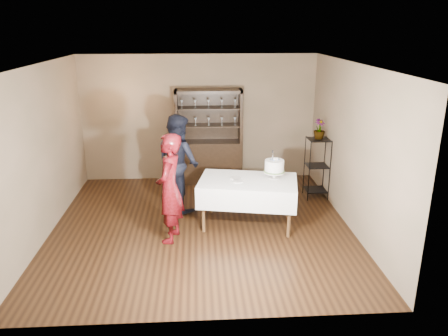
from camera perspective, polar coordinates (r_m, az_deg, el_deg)
The scene contains 14 objects.
floor at distance 7.53m, azimuth -2.93°, elevation -7.58°, with size 5.00×5.00×0.00m, color black.
ceiling at distance 6.80m, azimuth -3.31°, elevation 13.36°, with size 5.00×5.00×0.00m, color silver.
back_wall at distance 9.47m, azimuth -3.27°, elevation 6.50°, with size 5.00×0.02×2.70m, color brown.
wall_left at distance 7.46m, azimuth -22.69°, elevation 1.85°, with size 0.02×5.00×2.70m, color brown.
wall_right at distance 7.49m, azimuth 16.41°, elevation 2.59°, with size 0.02×5.00×2.70m, color brown.
china_hutch at distance 9.40m, azimuth -1.97°, elevation 2.12°, with size 1.40×0.48×2.00m.
plant_etagere at distance 8.71m, azimuth 12.05°, elevation 0.31°, with size 0.42×0.42×1.20m.
cake_table at distance 7.36m, azimuth 3.14°, elevation -2.97°, with size 1.77×1.29×0.81m.
woman at distance 6.79m, azimuth -7.13°, elevation -2.66°, with size 0.63×0.42×1.74m, color #340704.
man at distance 7.99m, azimuth -5.97°, elevation 0.76°, with size 0.86×0.67×1.78m, color black.
cake at distance 7.36m, azimuth 6.59°, elevation 0.15°, with size 0.36×0.36×0.50m.
plate_near at distance 7.20m, azimuth 1.81°, elevation -1.74°, with size 0.18×0.18×0.01m, color beige.
plate_far at distance 7.35m, azimuth 1.51°, elevation -1.32°, with size 0.19×0.19×0.01m, color beige.
potted_plant at distance 8.54m, azimuth 12.35°, elevation 4.99°, with size 0.21×0.21×0.38m, color #4D7136.
Camera 1 is at (-0.04, -6.77, 3.28)m, focal length 35.00 mm.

